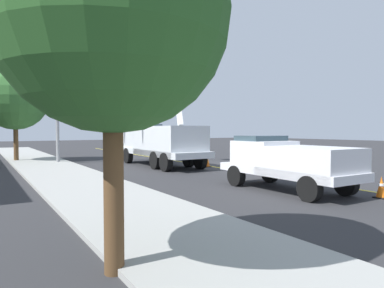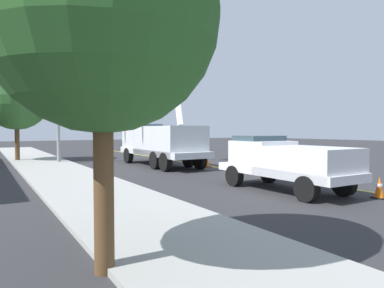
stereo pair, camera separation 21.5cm
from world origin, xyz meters
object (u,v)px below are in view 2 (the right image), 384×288
(utility_bucket_truck, at_px, (160,140))
(traffic_cone_mid_rear, at_px, (207,160))
(passing_minivan, at_px, (174,145))
(traffic_cone_leading, at_px, (379,188))
(traffic_cone_mid_front, at_px, (267,170))
(service_pickup_truck, at_px, (286,161))
(traffic_signal_mast, at_px, (63,77))
(traffic_cone_trailing, at_px, (163,154))

(utility_bucket_truck, relative_size, traffic_cone_mid_rear, 9.94)
(passing_minivan, height_order, traffic_cone_leading, passing_minivan)
(utility_bucket_truck, bearing_deg, traffic_cone_mid_front, -169.67)
(service_pickup_truck, distance_m, traffic_cone_leading, 3.21)
(traffic_signal_mast, bearing_deg, traffic_cone_mid_front, -149.10)
(utility_bucket_truck, distance_m, service_pickup_truck, 10.77)
(utility_bucket_truck, distance_m, passing_minivan, 8.51)
(service_pickup_truck, xyz_separation_m, traffic_signal_mast, (13.91, 4.87, 4.48))
(passing_minivan, bearing_deg, traffic_signal_mast, 110.05)
(passing_minivan, distance_m, traffic_cone_trailing, 4.25)
(traffic_cone_leading, distance_m, traffic_cone_trailing, 17.22)
(passing_minivan, bearing_deg, service_pickup_truck, 163.20)
(utility_bucket_truck, bearing_deg, passing_minivan, -35.86)
(traffic_cone_mid_front, bearing_deg, service_pickup_truck, 146.82)
(service_pickup_truck, xyz_separation_m, passing_minivan, (17.63, -5.32, -0.15))
(utility_bucket_truck, distance_m, traffic_cone_mid_front, 8.21)
(service_pickup_truck, height_order, passing_minivan, service_pickup_truck)
(passing_minivan, height_order, traffic_cone_trailing, passing_minivan)
(traffic_cone_mid_rear, bearing_deg, utility_bucket_truck, 40.78)
(traffic_cone_mid_rear, bearing_deg, service_pickup_truck, 164.36)
(service_pickup_truck, height_order, traffic_signal_mast, traffic_signal_mast)
(service_pickup_truck, distance_m, traffic_cone_mid_rear, 8.77)
(service_pickup_truck, bearing_deg, traffic_signal_mast, 19.28)
(traffic_cone_mid_front, bearing_deg, traffic_signal_mast, 30.90)
(service_pickup_truck, bearing_deg, traffic_cone_leading, -150.72)
(traffic_cone_mid_front, height_order, traffic_signal_mast, traffic_signal_mast)
(traffic_cone_mid_front, height_order, traffic_cone_trailing, traffic_cone_mid_front)
(traffic_cone_trailing, bearing_deg, passing_minivan, -41.53)
(traffic_signal_mast, bearing_deg, traffic_cone_trailing, -85.63)
(traffic_cone_leading, distance_m, traffic_cone_mid_front, 5.49)
(passing_minivan, relative_size, traffic_cone_mid_rear, 5.84)
(utility_bucket_truck, height_order, passing_minivan, utility_bucket_truck)
(traffic_cone_mid_rear, distance_m, traffic_cone_trailing, 6.06)
(passing_minivan, height_order, traffic_signal_mast, traffic_signal_mast)
(traffic_cone_leading, xyz_separation_m, traffic_cone_trailing, (17.19, -1.01, 0.05))
(utility_bucket_truck, height_order, traffic_signal_mast, traffic_signal_mast)
(passing_minivan, distance_m, traffic_cone_mid_rear, 9.69)
(utility_bucket_truck, xyz_separation_m, service_pickup_truck, (-10.75, 0.35, -0.49))
(traffic_cone_trailing, bearing_deg, utility_bucket_truck, 149.68)
(traffic_cone_trailing, relative_size, traffic_signal_mast, 0.11)
(utility_bucket_truck, height_order, traffic_cone_mid_front, utility_bucket_truck)
(traffic_cone_mid_front, distance_m, traffic_signal_mast, 13.99)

